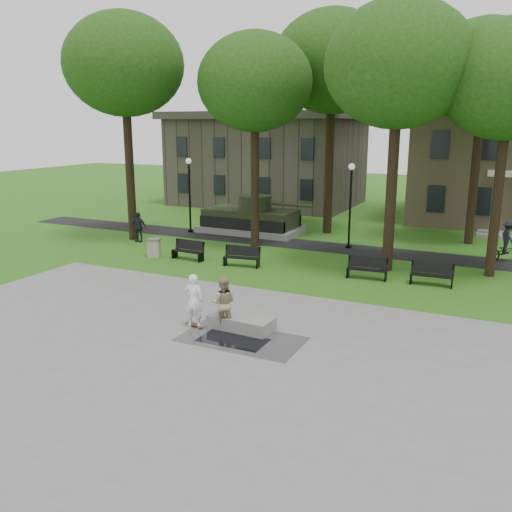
# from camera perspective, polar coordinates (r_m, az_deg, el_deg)

# --- Properties ---
(ground) EXTENTS (120.00, 120.00, 0.00)m
(ground) POSITION_cam_1_polar(r_m,az_deg,el_deg) (20.16, -1.58, -6.04)
(ground) COLOR #2E6116
(ground) RESTS_ON ground
(plaza) EXTENTS (22.00, 16.00, 0.02)m
(plaza) POSITION_cam_1_polar(r_m,az_deg,el_deg) (16.21, -9.85, -11.33)
(plaza) COLOR gray
(plaza) RESTS_ON ground
(footpath) EXTENTS (44.00, 2.60, 0.01)m
(footpath) POSITION_cam_1_polar(r_m,az_deg,el_deg) (30.90, 8.65, 0.84)
(footpath) COLOR black
(footpath) RESTS_ON ground
(building_left) EXTENTS (15.00, 10.00, 7.20)m
(building_left) POSITION_cam_1_polar(r_m,az_deg,el_deg) (47.73, 1.24, 9.87)
(building_left) COLOR #4C443D
(building_left) RESTS_ON ground
(tree_0) EXTENTS (6.80, 6.80, 12.97)m
(tree_0) POSITION_cam_1_polar(r_m,az_deg,el_deg) (33.28, -13.72, 18.90)
(tree_0) COLOR black
(tree_0) RESTS_ON ground
(tree_1) EXTENTS (6.20, 6.20, 11.63)m
(tree_1) POSITION_cam_1_polar(r_m,az_deg,el_deg) (30.45, -0.11, 17.76)
(tree_1) COLOR black
(tree_1) RESTS_ON ground
(tree_2) EXTENTS (6.60, 6.60, 12.16)m
(tree_2) POSITION_cam_1_polar(r_m,az_deg,el_deg) (26.00, 14.80, 18.82)
(tree_2) COLOR black
(tree_2) RESTS_ON ground
(tree_3) EXTENTS (6.00, 6.00, 11.19)m
(tree_3) POSITION_cam_1_polar(r_m,az_deg,el_deg) (26.42, 25.15, 16.36)
(tree_3) COLOR black
(tree_3) RESTS_ON ground
(tree_4) EXTENTS (7.20, 7.20, 13.50)m
(tree_4) POSITION_cam_1_polar(r_m,az_deg,el_deg) (34.73, 8.04, 19.51)
(tree_4) COLOR black
(tree_4) RESTS_ON ground
(tree_5) EXTENTS (6.40, 6.40, 12.44)m
(tree_5) POSITION_cam_1_polar(r_m,az_deg,el_deg) (33.54, 22.93, 17.58)
(tree_5) COLOR black
(tree_5) RESTS_ON ground
(lamp_left) EXTENTS (0.36, 0.36, 4.73)m
(lamp_left) POSITION_cam_1_polar(r_m,az_deg,el_deg) (34.87, -7.03, 7.00)
(lamp_left) COLOR black
(lamp_left) RESTS_ON ground
(lamp_mid) EXTENTS (0.36, 0.36, 4.73)m
(lamp_mid) POSITION_cam_1_polar(r_m,az_deg,el_deg) (30.55, 9.91, 5.96)
(lamp_mid) COLOR black
(lamp_mid) RESTS_ON ground
(tank_monument) EXTENTS (7.45, 3.40, 2.40)m
(tank_monument) POSITION_cam_1_polar(r_m,az_deg,el_deg) (34.89, -0.50, 3.90)
(tank_monument) COLOR gray
(tank_monument) RESTS_ON ground
(puddle) EXTENTS (2.20, 1.20, 0.00)m
(puddle) POSITION_cam_1_polar(r_m,az_deg,el_deg) (17.71, -2.44, -8.84)
(puddle) COLOR black
(puddle) RESTS_ON plaza
(concrete_block) EXTENTS (2.24, 1.10, 0.45)m
(concrete_block) POSITION_cam_1_polar(r_m,az_deg,el_deg) (18.56, -1.56, -7.02)
(concrete_block) COLOR gray
(concrete_block) RESTS_ON plaza
(skateboard) EXTENTS (0.81, 0.39, 0.07)m
(skateboard) POSITION_cam_1_polar(r_m,az_deg,el_deg) (18.98, -6.45, -7.24)
(skateboard) COLOR brown
(skateboard) RESTS_ON plaza
(skateboarder) EXTENTS (0.75, 0.56, 1.89)m
(skateboarder) POSITION_cam_1_polar(r_m,az_deg,el_deg) (18.62, -6.57, -4.68)
(skateboarder) COLOR white
(skateboarder) RESTS_ON plaza
(friend_watching) EXTENTS (1.08, 0.97, 1.83)m
(friend_watching) POSITION_cam_1_polar(r_m,az_deg,el_deg) (18.37, -3.46, -4.97)
(friend_watching) COLOR #9B9264
(friend_watching) RESTS_ON plaza
(pedestrian_walker) EXTENTS (1.07, 0.52, 1.78)m
(pedestrian_walker) POSITION_cam_1_polar(r_m,az_deg,el_deg) (32.78, -12.28, 3.00)
(pedestrian_walker) COLOR #22262D
(pedestrian_walker) RESTS_ON ground
(cyclist) EXTENTS (2.00, 1.38, 2.11)m
(cyclist) POSITION_cam_1_polar(r_m,az_deg,el_deg) (30.27, 24.91, 1.09)
(cyclist) COLOR black
(cyclist) RESTS_ON ground
(park_bench_0) EXTENTS (1.83, 0.68, 1.00)m
(park_bench_0) POSITION_cam_1_polar(r_m,az_deg,el_deg) (28.10, -7.13, 0.68)
(park_bench_0) COLOR black
(park_bench_0) RESTS_ON ground
(park_bench_1) EXTENTS (1.85, 0.78, 1.00)m
(park_bench_1) POSITION_cam_1_polar(r_m,az_deg,el_deg) (26.55, -1.45, 0.01)
(park_bench_1) COLOR black
(park_bench_1) RESTS_ON ground
(park_bench_2) EXTENTS (1.83, 0.67, 1.00)m
(park_bench_2) POSITION_cam_1_polar(r_m,az_deg,el_deg) (24.91, 11.66, -1.19)
(park_bench_2) COLOR black
(park_bench_2) RESTS_ON ground
(park_bench_3) EXTENTS (1.82, 0.61, 1.00)m
(park_bench_3) POSITION_cam_1_polar(r_m,az_deg,el_deg) (24.66, 18.05, -1.75)
(park_bench_3) COLOR black
(park_bench_3) RESTS_ON ground
(trash_bin) EXTENTS (0.87, 0.87, 0.96)m
(trash_bin) POSITION_cam_1_polar(r_m,az_deg,el_deg) (28.99, -10.68, 0.88)
(trash_bin) COLOR #A49B87
(trash_bin) RESTS_ON ground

